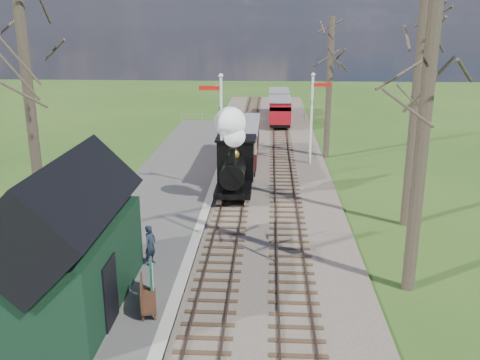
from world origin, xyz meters
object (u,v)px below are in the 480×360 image
object	(u,v)px
locomotive	(234,157)
semaphore_far	(313,112)
station_shed	(68,243)
sign_board	(152,279)
bench	(145,297)
coach	(241,142)
red_carriage_a	(280,111)
person	(150,245)
semaphore_near	(220,125)
red_carriage_b	(279,102)

from	to	relation	value
locomotive	semaphore_far	bearing A→B (deg)	56.49
semaphore_far	locomotive	world-z (taller)	semaphore_far
station_shed	sign_board	world-z (taller)	station_shed
semaphore_far	bench	size ratio (longest dim) A/B	3.50
station_shed	semaphore_far	size ratio (longest dim) A/B	1.10
coach	bench	xyz separation A→B (m)	(-2.00, -17.61, -0.96)
coach	sign_board	bearing A→B (deg)	-96.82
station_shed	red_carriage_a	distance (m)	31.13
sign_board	person	bearing A→B (deg)	102.92
semaphore_near	red_carriage_a	bearing A→B (deg)	79.59
semaphore_near	semaphore_far	world-z (taller)	semaphore_near
coach	red_carriage_a	size ratio (longest dim) A/B	1.64
red_carriage_b	sign_board	world-z (taller)	red_carriage_b
semaphore_far	bench	distance (m)	19.44
semaphore_far	red_carriage_b	world-z (taller)	semaphore_far
station_shed	person	size ratio (longest dim) A/B	4.24
locomotive	sign_board	xyz separation A→B (m)	(-1.98, -10.59, -1.42)
semaphore_near	red_carriage_b	world-z (taller)	semaphore_near
red_carriage_a	locomotive	bearing A→B (deg)	-97.84
coach	bench	distance (m)	17.75
red_carriage_a	bench	distance (m)	30.86
coach	person	world-z (taller)	coach
red_carriage_a	bench	world-z (taller)	red_carriage_a
semaphore_far	locomotive	distance (m)	8.03
semaphore_near	person	world-z (taller)	semaphore_near
semaphore_near	sign_board	distance (m)	11.64
locomotive	red_carriage_b	xyz separation A→B (m)	(2.61, 24.46, -0.80)
red_carriage_a	person	bearing A→B (deg)	-100.57
station_shed	coach	world-z (taller)	station_shed
station_shed	red_carriage_b	xyz separation A→B (m)	(6.90, 35.84, -0.90)
semaphore_far	locomotive	bearing A→B (deg)	-123.51
station_shed	red_carriage_a	size ratio (longest dim) A/B	1.38
locomotive	sign_board	bearing A→B (deg)	-100.60
locomotive	red_carriage_b	size ratio (longest dim) A/B	1.03
locomotive	coach	distance (m)	6.09
semaphore_near	sign_board	xyz separation A→B (m)	(-1.22, -11.21, -2.88)
red_carriage_b	bench	xyz separation A→B (m)	(-4.60, -36.01, -0.74)
sign_board	bench	bearing A→B (deg)	-90.48
locomotive	bench	xyz separation A→B (m)	(-1.99, -11.54, -1.54)
coach	semaphore_near	bearing A→B (deg)	-98.04
red_carriage_b	person	world-z (taller)	red_carriage_b
semaphore_far	coach	size ratio (longest dim) A/B	0.76
red_carriage_b	coach	bearing A→B (deg)	-98.04
red_carriage_a	bench	bearing A→B (deg)	-98.58
sign_board	locomotive	bearing A→B (deg)	79.40
station_shed	bench	distance (m)	2.83
sign_board	station_shed	bearing A→B (deg)	-161.11
red_carriage_b	semaphore_far	bearing A→B (deg)	-84.32
red_carriage_a	red_carriage_b	bearing A→B (deg)	90.00
red_carriage_b	person	distance (m)	33.23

